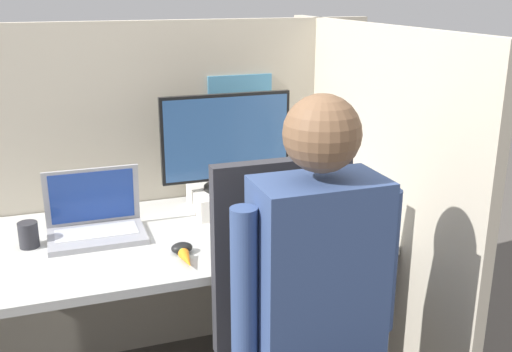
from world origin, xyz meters
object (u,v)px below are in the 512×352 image
at_px(coffee_mug, 299,190).
at_px(pen_cup, 29,235).
at_px(monitor, 226,142).
at_px(stapler, 331,202).
at_px(office_chair, 299,345).
at_px(carrot_toy, 187,259).
at_px(person, 326,309).
at_px(paper_box, 228,199).
at_px(laptop, 96,223).

bearing_deg(coffee_mug, pen_cup, -172.45).
relative_size(monitor, coffee_mug, 6.42).
xyz_separation_m(stapler, office_chair, (-0.41, -0.63, -0.19)).
xyz_separation_m(carrot_toy, person, (0.26, -0.49, 0.04)).
relative_size(paper_box, office_chair, 0.26).
xyz_separation_m(paper_box, monitor, (0.00, 0.00, 0.24)).
height_order(laptop, pen_cup, laptop).
height_order(carrot_toy, pen_cup, pen_cup).
relative_size(person, coffee_mug, 16.24).
relative_size(coffee_mug, pen_cup, 0.90).
height_order(coffee_mug, pen_cup, pen_cup).
bearing_deg(carrot_toy, monitor, 59.06).
relative_size(person, pen_cup, 14.63).
bearing_deg(monitor, carrot_toy, -120.94).
xyz_separation_m(carrot_toy, coffee_mug, (0.59, 0.46, 0.02)).
distance_m(laptop, stapler, 0.92).
xyz_separation_m(laptop, person, (0.52, -0.83, 0.01)).
xyz_separation_m(paper_box, office_chair, (-0.01, -0.77, -0.20)).
relative_size(paper_box, stapler, 2.25).
height_order(monitor, person, person).
xyz_separation_m(paper_box, person, (-0.01, -0.94, 0.02)).
relative_size(monitor, carrot_toy, 4.08).
height_order(carrot_toy, coffee_mug, coffee_mug).
bearing_deg(carrot_toy, stapler, 25.10).
bearing_deg(person, monitor, 89.35).
bearing_deg(paper_box, carrot_toy, -121.10).
height_order(laptop, office_chair, office_chair).
bearing_deg(carrot_toy, laptop, 127.16).
height_order(monitor, laptop, monitor).
height_order(monitor, office_chair, monitor).
distance_m(laptop, coffee_mug, 0.85).
bearing_deg(carrot_toy, coffee_mug, 37.89).
bearing_deg(laptop, monitor, 12.14).
distance_m(paper_box, laptop, 0.54).
height_order(paper_box, stapler, paper_box).
relative_size(carrot_toy, coffee_mug, 1.57).
height_order(paper_box, office_chair, office_chair).
height_order(stapler, coffee_mug, coffee_mug).
bearing_deg(stapler, person, -116.70).
height_order(paper_box, carrot_toy, paper_box).
distance_m(laptop, person, 0.98).
relative_size(stapler, office_chair, 0.12).
xyz_separation_m(stapler, person, (-0.41, -0.81, 0.03)).
relative_size(paper_box, carrot_toy, 2.22).
xyz_separation_m(monitor, person, (-0.01, -0.95, -0.22)).
distance_m(monitor, coffee_mug, 0.40).
bearing_deg(monitor, office_chair, -90.77).
bearing_deg(stapler, pen_cup, 179.85).
distance_m(monitor, pen_cup, 0.80).
height_order(office_chair, person, person).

